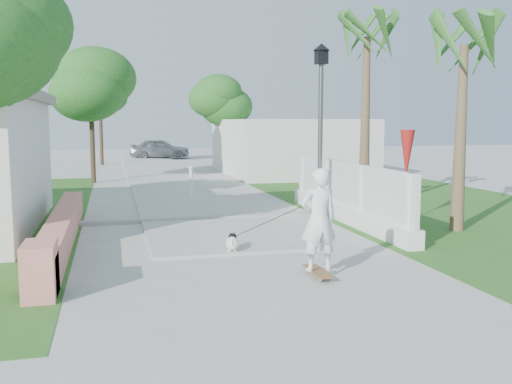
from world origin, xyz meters
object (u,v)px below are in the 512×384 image
object	(u,v)px
bollard	(191,181)
dog	(232,243)
patio_umbrella	(407,155)
parked_car	(160,149)
skateboarder	(275,223)
street_lamp	(320,124)

from	to	relation	value
bollard	dog	distance (m)	7.75
patio_umbrella	parked_car	size ratio (longest dim) A/B	0.58
parked_car	dog	bearing A→B (deg)	-172.48
bollard	dog	size ratio (longest dim) A/B	2.01
bollard	skateboarder	world-z (taller)	skateboarder
skateboarder	parked_car	size ratio (longest dim) A/B	0.65
dog	bollard	bearing A→B (deg)	100.78
dog	parked_car	world-z (taller)	parked_car
bollard	skateboarder	size ratio (longest dim) A/B	0.42
street_lamp	parked_car	world-z (taller)	street_lamp
bollard	patio_umbrella	size ratio (longest dim) A/B	0.47
patio_umbrella	parked_car	world-z (taller)	patio_umbrella
street_lamp	patio_umbrella	xyz separation A→B (m)	(1.90, -1.00, -0.74)
street_lamp	skateboarder	size ratio (longest dim) A/B	1.72
bollard	parked_car	size ratio (longest dim) A/B	0.27
patio_umbrella	dog	xyz separation A→B (m)	(-4.88, -2.24, -1.48)
bollard	skateboarder	bearing A→B (deg)	-88.50
street_lamp	skateboarder	distance (m)	5.29
patio_umbrella	dog	size ratio (longest dim) A/B	4.25
street_lamp	skateboarder	world-z (taller)	street_lamp
bollard	parked_car	world-z (taller)	parked_car
bollard	patio_umbrella	xyz separation A→B (m)	(4.60, -5.50, 1.10)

